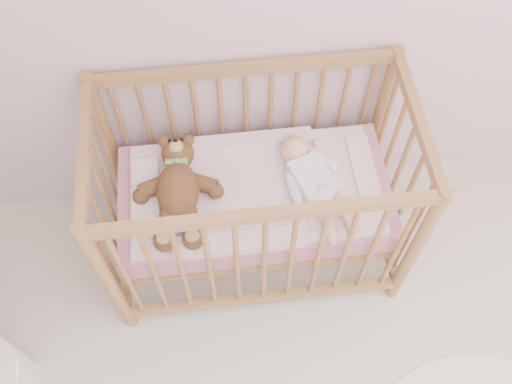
{
  "coord_description": "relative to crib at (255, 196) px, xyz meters",
  "views": [
    {
      "loc": [
        -0.57,
        0.29,
        2.73
      ],
      "look_at": [
        -0.42,
        1.55,
        0.62
      ],
      "focal_mm": 40.0,
      "sensor_mm": 36.0,
      "label": 1
    }
  ],
  "objects": [
    {
      "name": "blanket",
      "position": [
        0.0,
        0.0,
        0.06
      ],
      "size": [
        1.1,
        0.58,
        0.06
      ],
      "primitive_type": null,
      "color": "#E8A0B4",
      "rests_on": "mattress"
    },
    {
      "name": "crib",
      "position": [
        0.0,
        0.0,
        0.0
      ],
      "size": [
        1.36,
        0.76,
        1.0
      ],
      "primitive_type": null,
      "color": "#A97247",
      "rests_on": "floor"
    },
    {
      "name": "baby",
      "position": [
        0.25,
        -0.02,
        0.14
      ],
      "size": [
        0.45,
        0.64,
        0.14
      ],
      "primitive_type": null,
      "rotation": [
        0.0,
        0.0,
        0.32
      ],
      "color": "white",
      "rests_on": "blanket"
    },
    {
      "name": "teddy_bear",
      "position": [
        -0.33,
        -0.02,
        0.15
      ],
      "size": [
        0.43,
        0.59,
        0.16
      ],
      "primitive_type": null,
      "rotation": [
        0.0,
        0.0,
        -0.04
      ],
      "color": "brown",
      "rests_on": "blanket"
    },
    {
      "name": "mattress",
      "position": [
        0.0,
        0.0,
        -0.01
      ],
      "size": [
        1.22,
        0.62,
        0.13
      ],
      "primitive_type": "cube",
      "color": "#C57A94",
      "rests_on": "crib"
    }
  ]
}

